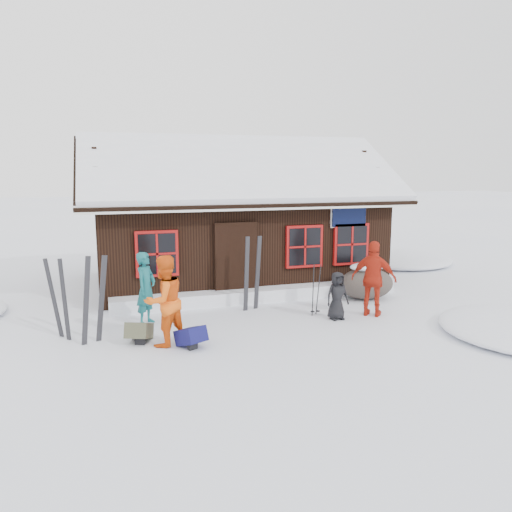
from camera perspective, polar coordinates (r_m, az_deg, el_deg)
The scene contains 15 objects.
ground at distance 10.60m, azimuth -3.52°, elevation -8.74°, with size 120.00×120.00×0.00m, color white.
mountain_hut at distance 15.36m, azimuth -2.65°, elevation 3.07°, with size 8.90×6.09×4.42m.
snow_drift at distance 13.03m, azimuth 0.49°, elevation -4.39°, with size 7.60×0.60×0.35m, color white.
snow_mounds at distance 12.76m, azimuth 1.68°, elevation -5.51°, with size 20.60×13.20×0.48m.
skier_teal at distance 11.23m, azimuth -12.46°, elevation -3.62°, with size 0.59×0.39×1.61m, color #145A5F.
skier_orange_left at distance 9.78m, azimuth -10.45°, elevation -5.05°, with size 0.86×0.67×1.77m, color #EE5A10.
skier_orange_right at distance 11.87m, azimuth 13.31°, elevation -2.56°, with size 1.04×0.43×1.77m, color #B62412.
skier_crouched at distance 11.50m, azimuth 9.26°, elevation -4.50°, with size 0.54×0.35×1.10m, color black.
boulder at distance 13.51m, azimuth 12.48°, elevation -2.97°, with size 1.48×1.11×0.86m.
ski_pair_left at distance 10.29m, azimuth -18.03°, elevation -4.89°, with size 0.58×0.20×1.79m.
ski_pair_mid at distance 10.81m, azimuth -21.59°, elevation -4.67°, with size 0.46×0.39×1.69m.
ski_pair_right at distance 12.09m, azimuth -0.45°, elevation -2.10°, with size 0.50×0.15×1.86m.
ski_poles at distance 11.79m, azimuth 6.84°, elevation -3.94°, with size 0.22×0.11×1.24m.
backpack_blue at distance 9.80m, azimuth -7.44°, elevation -9.45°, with size 0.41×0.55×0.30m, color #11114B.
backpack_olive at distance 10.25m, azimuth -13.19°, elevation -8.73°, with size 0.43×0.57×0.31m, color #464732.
Camera 1 is at (-2.40, -9.76, 3.36)m, focal length 35.00 mm.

